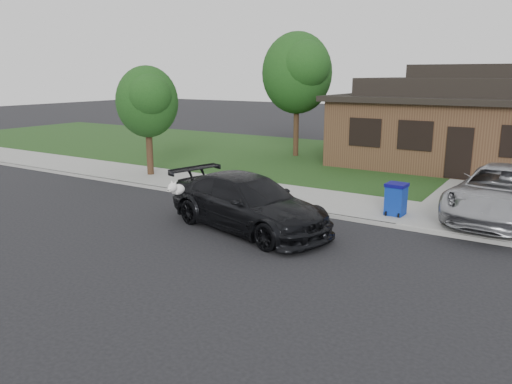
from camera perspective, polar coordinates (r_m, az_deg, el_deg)
The scene contains 11 objects.
ground at distance 13.61m, azimuth -4.17°, elevation -5.35°, with size 120.00×120.00×0.00m, color black.
sidewalk at distance 17.70m, azimuth 5.42°, elevation -0.76°, with size 60.00×3.00×0.12m, color gray.
curb at distance 16.42m, azimuth 3.05°, elevation -1.84°, with size 60.00×0.12×0.12m, color gray.
lawn at distance 24.97m, azimuth 13.74°, elevation 3.06°, with size 60.00×13.00×0.13m, color #193814.
driveway at distance 20.88m, azimuth 26.79°, elevation 0.05°, with size 4.50×13.00×0.14m, color gray.
sedan at distance 14.20m, azimuth -0.93°, elevation -1.25°, with size 5.72×3.43×1.55m.
minivan at distance 16.53m, azimuth 26.44°, elevation -0.08°, with size 2.57×5.58×1.55m, color #A0A1A7.
recycling_bin at distance 15.88m, azimuth 15.69°, elevation -0.76°, with size 0.63×0.66×0.99m.
house at distance 25.73m, azimuth 23.98°, elevation 7.25°, with size 12.60×8.60×4.65m.
tree_0 at distance 26.16m, azimuth 4.92°, elevation 13.56°, with size 3.78×3.60×6.34m.
tree_2 at distance 21.62m, azimuth -12.27°, elevation 10.16°, with size 2.73×2.60×4.59m.
Camera 1 is at (7.67, -10.37, 4.35)m, focal length 35.00 mm.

